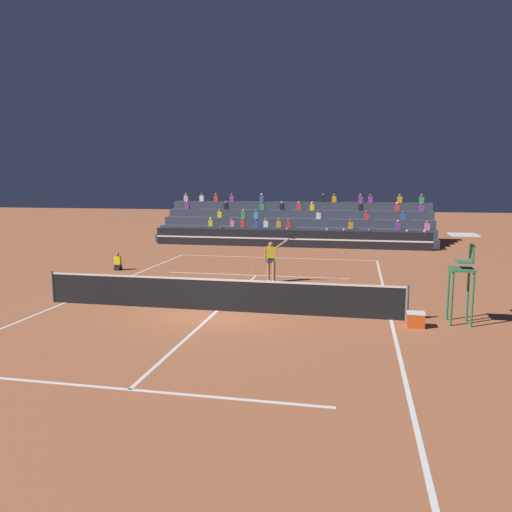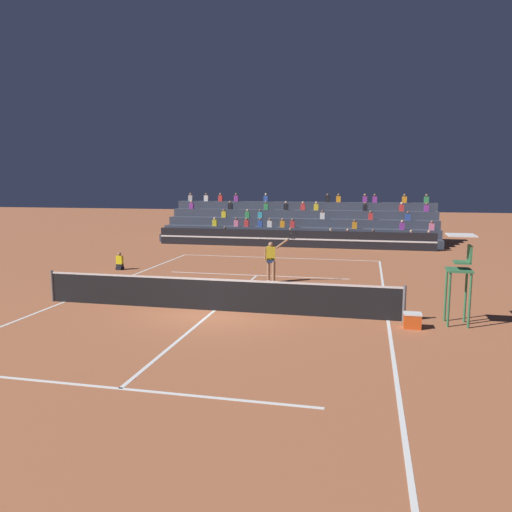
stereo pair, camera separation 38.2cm
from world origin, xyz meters
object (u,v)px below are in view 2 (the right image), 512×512
tennis_player (272,259)px  ball_kid_courtside (120,263)px  equipment_cooler (412,320)px  tennis_ball (255,267)px  umpire_chair (461,267)px

tennis_player → ball_kid_courtside: bearing=169.1°
ball_kid_courtside → equipment_cooler: (12.93, -7.14, -0.10)m
tennis_ball → equipment_cooler: (6.65, -8.97, 0.19)m
tennis_player → umpire_chair: bearing=-37.4°
ball_kid_courtside → equipment_cooler: bearing=-28.9°
ball_kid_courtside → equipment_cooler: 14.77m
tennis_player → tennis_ball: size_ratio=32.32×
tennis_player → tennis_ball: (-1.45, 3.31, -0.94)m
umpire_chair → tennis_ball: umpire_chair is taller
equipment_cooler → ball_kid_courtside: bearing=151.1°
tennis_player → equipment_cooler: (5.20, -5.66, -0.75)m
umpire_chair → tennis_player: size_ratio=1.22×
equipment_cooler → tennis_player: bearing=132.6°
ball_kid_courtside → tennis_player: bearing=-10.9°
umpire_chair → ball_kid_courtside: umpire_chair is taller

